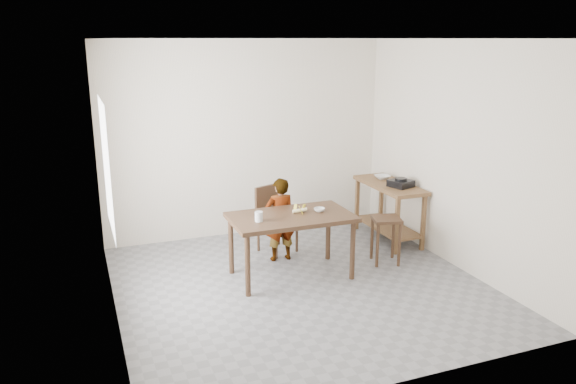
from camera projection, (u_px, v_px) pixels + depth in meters
name	position (u px, v px, depth m)	size (l,w,h in m)	color
floor	(301.00, 287.00, 6.35)	(4.00, 4.00, 0.04)	slate
ceiling	(302.00, 37.00, 5.63)	(4.00, 4.00, 0.04)	white
wall_back	(246.00, 139.00, 7.81)	(4.00, 0.04, 2.70)	silver
wall_front	(405.00, 226.00, 4.17)	(4.00, 0.04, 2.70)	silver
wall_left	(104.00, 187.00, 5.29)	(0.04, 4.00, 2.70)	silver
wall_right	(458.00, 156.00, 6.69)	(0.04, 4.00, 2.70)	silver
window_pane	(106.00, 167.00, 5.44)	(0.02, 1.10, 1.30)	white
dining_table	(291.00, 246.00, 6.51)	(1.40, 0.80, 0.75)	#3F291A
prep_counter	(388.00, 211.00, 7.74)	(0.50, 1.20, 0.80)	brown
child	(280.00, 220.00, 6.97)	(0.39, 0.25, 1.06)	white
dining_chair	(277.00, 220.00, 7.27)	(0.42, 0.42, 0.86)	#3F291A
stool	(385.00, 240.00, 6.94)	(0.33, 0.33, 0.59)	#3F291A
glass_tumbler	(259.00, 217.00, 6.19)	(0.09, 0.09, 0.11)	silver
small_bowl	(319.00, 210.00, 6.55)	(0.13, 0.13, 0.04)	silver
banana	(300.00, 210.00, 6.50)	(0.19, 0.14, 0.07)	gold
serving_bowl	(382.00, 177.00, 7.87)	(0.21, 0.21, 0.05)	silver
gas_burner	(401.00, 183.00, 7.45)	(0.27, 0.27, 0.09)	black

